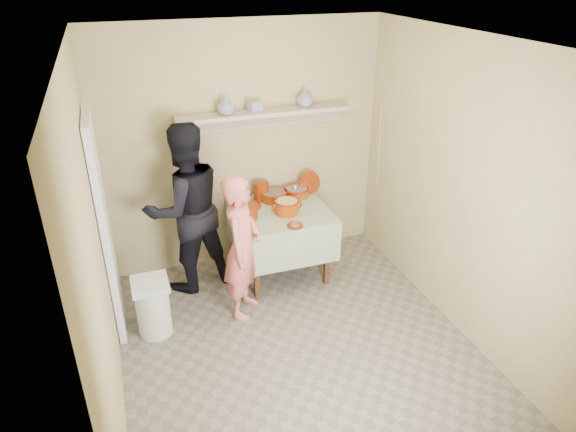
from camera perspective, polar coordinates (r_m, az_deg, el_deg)
name	(u,v)px	position (r m, az deg, el deg)	size (l,w,h in m)	color
ground	(300,351)	(4.68, 1.34, -14.72)	(3.50, 3.50, 0.00)	#6D6455
tile_panel	(105,229)	(4.72, -19.63, -1.33)	(0.06, 0.70, 2.00)	silver
plate_stack_a	(241,196)	(5.43, -5.19, 2.22)	(0.14, 0.14, 0.18)	#681A02
plate_stack_b	(261,191)	(5.53, -3.00, 2.82)	(0.16, 0.16, 0.20)	#681A02
bowl_stack	(250,212)	(5.13, -4.22, 0.50)	(0.15, 0.15, 0.15)	#681A02
empty_bowl	(252,205)	(5.37, -3.99, 1.19)	(0.19, 0.19, 0.05)	#681A02
propped_lid	(310,183)	(5.67, 2.44, 3.71)	(0.25, 0.25, 0.02)	#681A02
vase_right	(305,98)	(5.42, 1.90, 13.02)	(0.18, 0.18, 0.19)	navy
vase_left	(226,105)	(5.16, -6.93, 12.11)	(0.18, 0.18, 0.18)	navy
ceramic_box	(255,107)	(5.25, -3.69, 12.04)	(0.14, 0.10, 0.10)	navy
person_cook	(242,248)	(4.75, -5.09, -3.52)	(0.52, 0.34, 1.42)	#CE6358
person_helper	(186,209)	(5.17, -11.27, 0.79)	(0.85, 0.66, 1.76)	black
room_shell	(302,183)	(3.81, 1.59, 3.74)	(3.04, 3.54, 2.62)	tan
serving_table	(280,219)	(5.39, -0.85, -0.37)	(0.97, 0.97, 0.76)	#4C2D16
cazuela_meat_a	(274,195)	(5.51, -1.61, 2.32)	(0.30, 0.30, 0.10)	#732403
cazuela_meat_b	(296,191)	(5.60, 0.94, 2.74)	(0.28, 0.28, 0.10)	#732403
ladle	(296,188)	(5.57, 0.85, 3.18)	(0.08, 0.26, 0.19)	silver
cazuela_rice	(287,206)	(5.21, -0.14, 1.15)	(0.33, 0.25, 0.14)	#732403
front_plate	(295,226)	(4.98, 0.78, -1.08)	(0.16, 0.16, 0.03)	#681A02
wall_shelf	(263,114)	(5.33, -2.74, 11.22)	(1.80, 0.25, 0.21)	tan
trash_bin	(153,307)	(4.85, -14.76, -9.75)	(0.32, 0.32, 0.56)	silver
electrical_cord	(379,146)	(5.78, 10.11, 7.69)	(0.01, 0.05, 0.90)	silver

